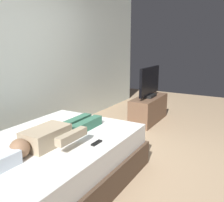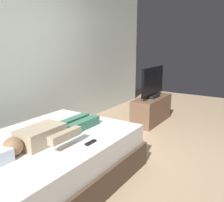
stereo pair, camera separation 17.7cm
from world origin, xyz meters
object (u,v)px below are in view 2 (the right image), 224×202
bed (46,163)px  remote (91,142)px  person (51,133)px  tv (153,83)px  tv_stand (152,110)px

bed → remote: 0.60m
person → tv: 2.68m
tv_stand → tv: tv is taller
remote → tv_stand: bearing=9.6°
tv → remote: bearing=-170.4°
remote → tv_stand: size_ratio=0.14×
person → remote: 0.44m
bed → person: (0.03, -0.09, 0.36)m
person → tv: bearing=0.4°
bed → remote: (0.18, -0.49, 0.29)m
person → tv_stand: person is taller
person → tv_stand: size_ratio=1.15×
remote → tv_stand: 2.58m
person → tv: size_ratio=1.43×
person → remote: bearing=-69.5°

